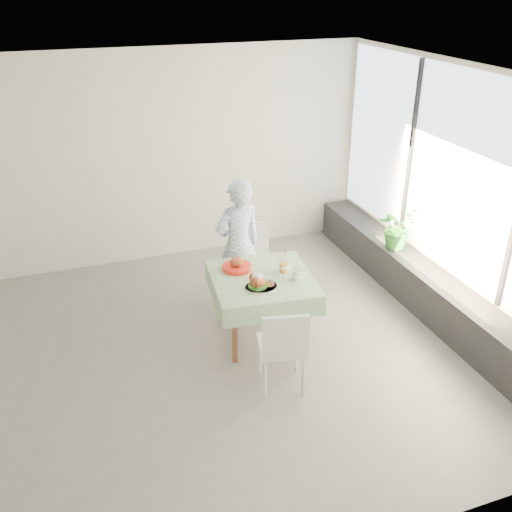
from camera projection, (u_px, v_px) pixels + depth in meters
name	position (u px, v px, depth m)	size (l,w,h in m)	color
floor	(197.00, 358.00, 5.93)	(6.00, 6.00, 0.00)	slate
ceiling	(181.00, 81.00, 4.68)	(6.00, 6.00, 0.00)	white
wall_back	(144.00, 160.00, 7.41)	(6.00, 0.02, 2.80)	silver
wall_front	(295.00, 411.00, 3.20)	(6.00, 0.02, 2.80)	silver
wall_right	(458.00, 197.00, 6.21)	(0.02, 5.00, 2.80)	silver
window_pane	(460.00, 176.00, 6.08)	(0.01, 4.80, 2.18)	#D1E0F9
window_ledge	(428.00, 292.00, 6.66)	(0.40, 4.80, 0.50)	black
cafe_table	(262.00, 300.00, 6.08)	(1.14, 1.14, 0.74)	brown
chair_far	(251.00, 278.00, 6.86)	(0.56, 0.56, 0.95)	white
chair_near	(282.00, 362.00, 5.42)	(0.51, 0.51, 0.90)	white
diner	(238.00, 245.00, 6.55)	(0.58, 0.38, 1.58)	#7EA5CB
main_dish	(259.00, 283.00, 5.73)	(0.34, 0.34, 0.18)	white
juice_cup_orange	(284.00, 266.00, 6.04)	(0.10, 0.10, 0.28)	white
juice_cup_lemonade	(296.00, 274.00, 5.89)	(0.09, 0.09, 0.26)	white
second_dish	(237.00, 266.00, 6.09)	(0.31, 0.31, 0.15)	red
potted_plant	(397.00, 227.00, 7.05)	(0.48, 0.42, 0.54)	#257026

